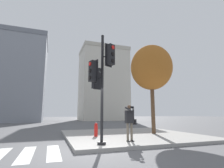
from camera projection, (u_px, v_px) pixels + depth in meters
name	position (u px, v px, depth m)	size (l,w,h in m)	color
ground_plane	(86.00, 151.00, 6.74)	(160.00, 160.00, 0.00)	#5B5B5E
sidewalk_corner	(130.00, 135.00, 11.15)	(8.00, 8.00, 0.15)	#9E9B96
traffic_signal_pole	(100.00, 76.00, 7.67)	(1.08, 1.25, 4.86)	black
person_photographer	(130.00, 119.00, 8.27)	(0.58, 0.54, 1.68)	black
street_tree	(151.00, 68.00, 11.99)	(2.81, 2.81, 5.96)	brown
fire_hydrant	(96.00, 130.00, 9.92)	(0.21, 0.27, 0.76)	red
building_right	(103.00, 84.00, 39.78)	(10.25, 8.33, 16.20)	beige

